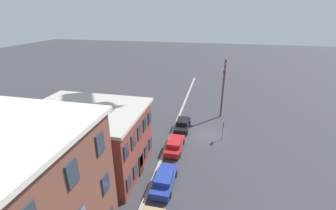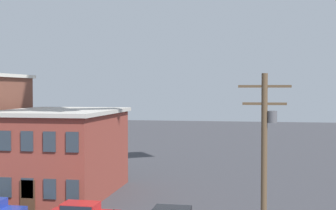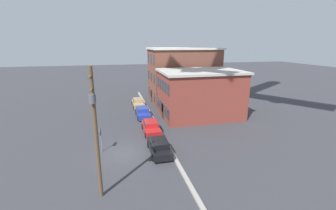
# 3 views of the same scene
# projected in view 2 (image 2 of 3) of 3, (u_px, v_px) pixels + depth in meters

# --- Properties ---
(apartment_midblock) EXTENTS (8.76, 11.61, 6.82)m
(apartment_midblock) POSITION_uv_depth(u_px,v_px,m) (60.00, 152.00, 37.77)
(apartment_midblock) COLOR brown
(apartment_midblock) RESTS_ON ground_plane
(utility_pole) EXTENTS (2.40, 0.44, 9.21)m
(utility_pole) POSITION_uv_depth(u_px,v_px,m) (265.00, 161.00, 21.51)
(utility_pole) COLOR brown
(utility_pole) RESTS_ON ground_plane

